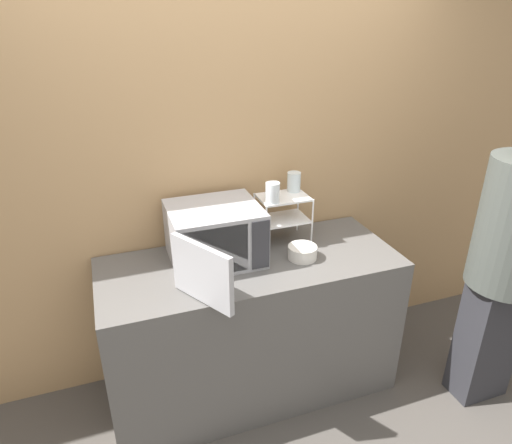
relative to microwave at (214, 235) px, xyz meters
The scene contains 9 objects.
ground_plane 1.15m from the microwave, 66.12° to the right, with size 12.00×12.00×0.00m, color #4C4742.
wall_back 0.43m from the microwave, 58.82° to the left, with size 8.00×0.06×2.60m.
counter 0.64m from the microwave, 22.37° to the right, with size 1.67×0.68×0.90m.
microwave is the anchor object (origin of this frame).
dish_rack 0.46m from the microwave, 12.14° to the left, with size 0.30×0.21×0.29m.
glass_front_left 0.40m from the microwave, ahead, with size 0.08×0.08×0.12m.
glass_back_right 0.59m from the microwave, 16.24° to the left, with size 0.08×0.08×0.12m.
bowl 0.50m from the microwave, 16.43° to the right, with size 0.16×0.16×0.07m.
person 1.60m from the microwave, 21.87° to the right, with size 0.40×0.40×1.73m.
Camera 1 is at (-0.72, -1.74, 2.17)m, focal length 32.00 mm.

